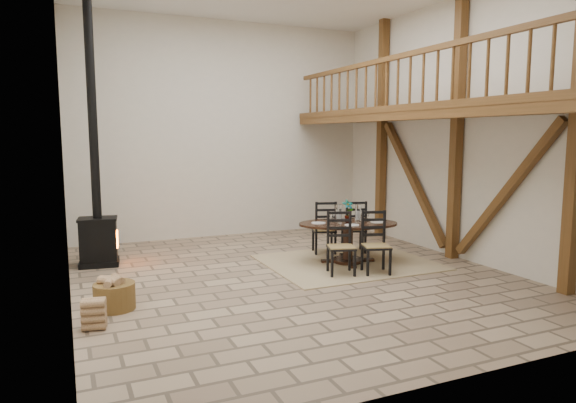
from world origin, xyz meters
name	(u,v)px	position (x,y,z in m)	size (l,w,h in m)	color
ground	(295,276)	(0.00, 0.00, 0.00)	(8.00, 8.00, 0.00)	tan
room_shell	(358,98)	(1.19, 0.00, 3.01)	(7.02, 8.02, 5.01)	beige
rug	(348,262)	(1.30, 0.45, 0.01)	(3.00, 2.50, 0.02)	tan
dining_table	(348,240)	(1.30, 0.45, 0.44)	(2.10, 2.28, 1.19)	black
wood_stove	(97,205)	(-2.98, 2.12, 1.12)	(0.75, 0.61, 5.00)	black
log_basket	(114,295)	(-2.95, -0.50, 0.20)	(0.56, 0.56, 0.46)	brown
log_stack	(94,314)	(-3.25, -1.18, 0.19)	(0.32, 0.25, 0.39)	tan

